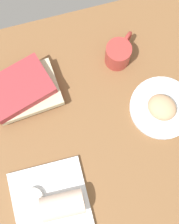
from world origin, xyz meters
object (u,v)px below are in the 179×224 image
scone_pastry (162,107)px  coffee_mug (119,53)px  breakfast_wrap (63,205)px  book_stack (23,90)px  round_plate (162,108)px  sauce_cup (34,197)px  square_plate (51,201)px

scone_pastry → coffee_mug: bearing=-68.2°
coffee_mug → scone_pastry: bearing=111.8°
breakfast_wrap → book_stack: bearing=8.0°
round_plate → coffee_mug: size_ratio=1.91×
sauce_cup → book_stack: bearing=-97.4°
scone_pastry → sauce_cup: scone_pastry is taller
sauce_cup → scone_pastry: bearing=-160.3°
round_plate → square_plate: bearing=24.8°
sauce_cup → book_stack: size_ratio=0.23×
book_stack → coffee_mug: size_ratio=2.22×
scone_pastry → sauce_cup: size_ratio=1.66×
round_plate → coffee_mug: (8.72, -19.55, 3.82)cm
square_plate → sauce_cup: sauce_cup is taller
scone_pastry → sauce_cup: 46.56cm
scone_pastry → book_stack: bearing=-22.2°
square_plate → sauce_cup: size_ratio=3.98×
square_plate → coffee_mug: coffee_mug is taller
scone_pastry → book_stack: 42.87cm
coffee_mug → book_stack: bearing=7.0°
book_stack → coffee_mug: same height
coffee_mug → breakfast_wrap: bearing=54.9°
round_plate → book_stack: (40.41, -15.69, 3.57)cm
book_stack → round_plate: bearing=158.8°
square_plate → breakfast_wrap: 5.80cm
round_plate → coffee_mug: 21.75cm
sauce_cup → coffee_mug: (-35.82, -35.71, 1.71)cm
coffee_mug → square_plate: bearing=50.4°
scone_pastry → coffee_mug: size_ratio=0.86×
round_plate → scone_pastry: size_ratio=2.22×
coffee_mug → round_plate: bearing=114.0°
square_plate → book_stack: 34.43cm
round_plate → sauce_cup: 47.43cm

